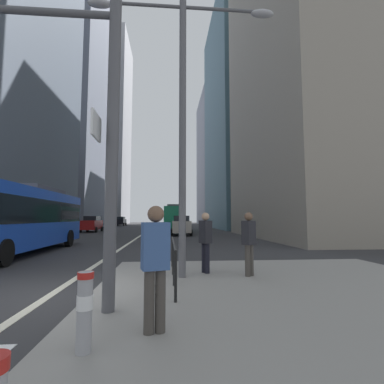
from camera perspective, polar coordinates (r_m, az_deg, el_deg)
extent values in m
plane|color=#303033|center=(26.90, -10.59, -8.80)|extent=(160.00, 160.00, 0.00)
cube|color=gray|center=(6.61, 22.33, -19.53)|extent=(9.00, 10.00, 0.15)
cube|color=beige|center=(36.85, -9.03, -7.81)|extent=(0.20, 80.00, 0.01)
cube|color=slate|center=(63.69, -22.41, 15.89)|extent=(11.77, 24.01, 48.42)
cube|color=#9E9EA3|center=(86.82, -17.40, 11.80)|extent=(13.90, 17.24, 53.44)
cube|color=slate|center=(52.49, 11.68, 14.18)|extent=(13.49, 21.51, 38.07)
cube|color=slate|center=(76.83, 6.07, 6.62)|extent=(11.33, 24.38, 34.77)
cube|color=blue|center=(16.14, -31.17, -4.52)|extent=(2.78, 11.49, 2.75)
cube|color=black|center=(16.14, -31.11, -3.30)|extent=(2.82, 11.26, 1.10)
cube|color=#4C4C51|center=(17.77, -28.63, 0.30)|extent=(1.85, 4.16, 0.30)
cylinder|color=black|center=(12.39, -33.53, -10.13)|extent=(0.32, 1.01, 1.00)
cylinder|color=black|center=(19.18, -23.40, -8.49)|extent=(0.32, 1.01, 1.00)
cylinder|color=black|center=(20.00, -30.05, -8.06)|extent=(0.32, 1.01, 1.00)
cube|color=#198456|center=(38.51, -3.65, -5.18)|extent=(2.55, 10.99, 2.75)
cube|color=black|center=(38.51, -3.65, -4.67)|extent=(2.59, 10.77, 1.10)
cube|color=#4C4C51|center=(36.89, -3.60, -2.82)|extent=(1.77, 3.96, 0.30)
cylinder|color=black|center=(42.04, -5.39, -6.84)|extent=(0.30, 1.00, 1.00)
cylinder|color=black|center=(42.08, -2.10, -6.85)|extent=(0.30, 1.00, 1.00)
cylinder|color=black|center=(35.02, -5.55, -7.18)|extent=(0.30, 1.00, 1.00)
cylinder|color=black|center=(35.06, -1.59, -7.20)|extent=(0.30, 1.00, 1.00)
cube|color=black|center=(62.85, -14.08, -5.80)|extent=(1.80, 4.34, 1.10)
cube|color=black|center=(62.99, -14.04, -5.06)|extent=(1.51, 2.35, 0.52)
cylinder|color=black|center=(61.26, -13.48, -6.35)|extent=(0.22, 0.64, 0.64)
cylinder|color=black|center=(61.56, -15.16, -6.31)|extent=(0.22, 0.64, 0.64)
cylinder|color=black|center=(64.17, -13.07, -6.30)|extent=(0.22, 0.64, 0.64)
cylinder|color=black|center=(64.46, -14.68, -6.26)|extent=(0.22, 0.64, 0.64)
cube|color=#B2A899|center=(28.71, -2.21, -6.91)|extent=(1.78, 4.08, 1.10)
cube|color=black|center=(28.55, -2.19, -5.30)|extent=(1.50, 2.20, 0.52)
cylinder|color=black|center=(30.09, -4.08, -7.87)|extent=(0.22, 0.64, 0.64)
cylinder|color=black|center=(30.17, -0.59, -7.88)|extent=(0.22, 0.64, 0.64)
cylinder|color=black|center=(27.33, -4.00, -8.15)|extent=(0.22, 0.64, 0.64)
cylinder|color=black|center=(27.41, -0.16, -8.15)|extent=(0.22, 0.64, 0.64)
cube|color=gold|center=(47.56, -3.38, -6.21)|extent=(1.96, 4.35, 1.10)
cube|color=black|center=(47.40, -3.36, -5.23)|extent=(1.59, 2.37, 0.52)
cylinder|color=black|center=(48.97, -4.57, -6.81)|extent=(0.25, 0.65, 0.64)
cylinder|color=black|center=(49.09, -2.43, -6.82)|extent=(0.25, 0.65, 0.64)
cylinder|color=black|center=(46.06, -4.39, -6.92)|extent=(0.25, 0.65, 0.64)
cylinder|color=black|center=(46.19, -2.12, -6.93)|extent=(0.25, 0.65, 0.64)
cube|color=maroon|center=(37.41, -19.42, -6.21)|extent=(1.84, 4.28, 1.10)
cube|color=black|center=(37.55, -19.33, -4.98)|extent=(1.53, 2.32, 0.52)
cylinder|color=black|center=(35.80, -18.65, -7.18)|extent=(0.23, 0.64, 0.64)
cylinder|color=black|center=(36.30, -21.46, -7.06)|extent=(0.23, 0.64, 0.64)
cylinder|color=black|center=(38.60, -17.56, -7.04)|extent=(0.23, 0.64, 0.64)
cylinder|color=black|center=(39.07, -20.18, -6.94)|extent=(0.23, 0.64, 0.64)
cylinder|color=#515156|center=(5.43, -15.63, 9.89)|extent=(0.22, 0.22, 6.00)
cube|color=white|center=(5.37, -18.63, 12.37)|extent=(0.04, 0.60, 0.44)
cylinder|color=#56565B|center=(8.24, -1.90, 11.74)|extent=(0.20, 0.20, 8.00)
cylinder|color=#56565B|center=(10.05, -10.00, 32.98)|extent=(2.40, 0.10, 0.10)
ellipsoid|color=#B2B2B7|center=(10.18, -17.98, 32.21)|extent=(0.70, 0.32, 0.20)
cylinder|color=#56565B|center=(10.14, 6.23, 32.51)|extent=(2.40, 0.10, 0.10)
ellipsoid|color=#B2B2B7|center=(10.37, 13.87, 31.33)|extent=(0.70, 0.32, 0.20)
cylinder|color=#99999E|center=(3.95, -20.71, -21.53)|extent=(0.18, 0.18, 0.95)
cylinder|color=white|center=(3.91, -20.66, -19.93)|extent=(0.19, 0.19, 0.17)
cylinder|color=#B21E19|center=(3.84, -20.50, -15.33)|extent=(0.20, 0.20, 0.08)
cylinder|color=black|center=(5.71, -3.30, -16.57)|extent=(0.06, 0.06, 0.95)
cylinder|color=black|center=(7.02, -3.60, -14.42)|extent=(0.06, 0.06, 0.95)
cylinder|color=black|center=(8.33, -3.81, -12.95)|extent=(0.06, 0.06, 0.95)
cylinder|color=black|center=(9.65, -3.96, -11.87)|extent=(0.06, 0.06, 0.95)
cylinder|color=black|center=(7.62, -3.69, -10.09)|extent=(0.06, 3.98, 0.06)
cylinder|color=black|center=(8.64, 2.44, -12.98)|extent=(0.15, 0.15, 0.86)
cylinder|color=black|center=(8.51, 3.02, -13.10)|extent=(0.15, 0.15, 0.86)
cube|color=#232328|center=(8.50, 2.71, -7.96)|extent=(0.38, 0.45, 0.66)
sphere|color=tan|center=(8.49, 2.69, -4.93)|extent=(0.24, 0.24, 0.24)
cylinder|color=#423D38|center=(8.20, 11.08, -13.31)|extent=(0.15, 0.15, 0.86)
cylinder|color=#423D38|center=(8.34, 11.69, -13.17)|extent=(0.15, 0.15, 0.86)
cube|color=#232328|center=(8.20, 11.29, -7.97)|extent=(0.44, 0.43, 0.66)
sphere|color=brown|center=(8.19, 11.24, -4.83)|extent=(0.24, 0.24, 0.24)
cylinder|color=#423D38|center=(4.31, -8.57, -20.86)|extent=(0.15, 0.15, 0.87)
cylinder|color=#423D38|center=(4.35, -6.36, -20.76)|extent=(0.15, 0.15, 0.87)
cube|color=#38568E|center=(4.19, -7.34, -10.62)|extent=(0.43, 0.33, 0.67)
sphere|color=brown|center=(4.17, -7.26, -4.39)|extent=(0.24, 0.24, 0.24)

